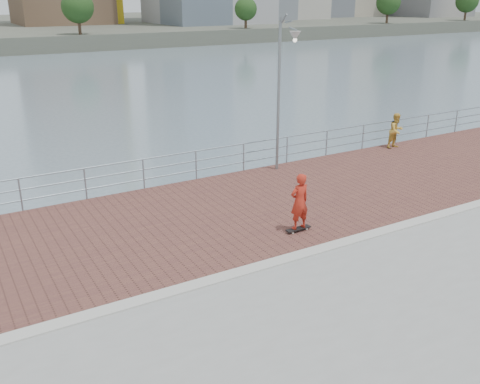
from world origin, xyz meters
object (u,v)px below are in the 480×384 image
guardrail (170,166)px  street_lamp (286,68)px  bystander (396,131)px  skateboarder (299,202)px

guardrail → street_lamp: size_ratio=6.98×
street_lamp → bystander: size_ratio=3.57×
skateboarder → street_lamp: bearing=-121.4°
guardrail → skateboarder: bearing=-74.7°
skateboarder → bystander: (9.07, 5.11, -0.14)m
street_lamp → bystander: 7.08m
skateboarder → bystander: bearing=-152.2°
street_lamp → bystander: (6.32, 0.31, -3.17)m
guardrail → bystander: 10.65m
skateboarder → bystander: skateboarder is taller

